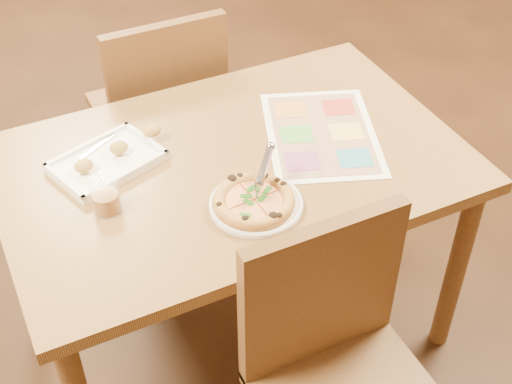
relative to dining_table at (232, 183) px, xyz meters
name	(u,v)px	position (x,y,z in m)	size (l,w,h in m)	color
dining_table	(232,183)	(0.00, 0.00, 0.00)	(1.30, 0.85, 0.72)	olive
chair_near	(337,350)	(0.00, -0.60, -0.07)	(0.42, 0.42, 0.47)	brown
chair_far	(162,99)	(0.00, 0.60, -0.07)	(0.42, 0.42, 0.47)	brown
plate	(256,205)	(-0.02, -0.21, 0.09)	(0.25, 0.25, 0.01)	white
pizza	(254,201)	(-0.03, -0.21, 0.11)	(0.21, 0.21, 0.03)	gold
pizza_cutter	(263,171)	(0.01, -0.17, 0.17)	(0.11, 0.12, 0.09)	silver
appetizer_tray	(109,160)	(-0.31, 0.13, 0.10)	(0.35, 0.28, 0.06)	white
glass_tumbler	(105,197)	(-0.38, -0.05, 0.13)	(0.08, 0.08, 0.10)	#803F09
menu	(321,133)	(0.29, -0.01, 0.09)	(0.32, 0.45, 0.01)	white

